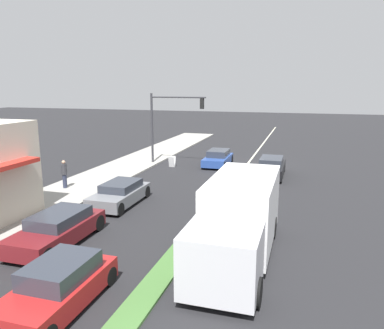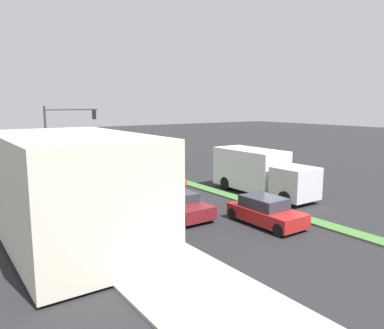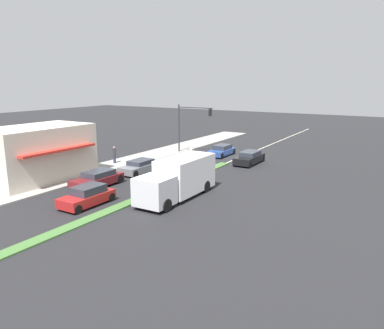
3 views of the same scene
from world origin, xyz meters
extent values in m
plane|color=#232326|center=(0.00, 18.00, 0.00)|extent=(160.00, 160.00, 0.00)
cube|color=#9E9B93|center=(9.00, 18.50, 0.06)|extent=(4.00, 73.00, 0.12)
cube|color=#477538|center=(0.00, 27.00, 0.05)|extent=(0.90, 46.00, 0.10)
cube|color=beige|center=(0.00, 0.00, 0.00)|extent=(0.16, 60.00, 0.01)
cube|color=beige|center=(10.78, 18.31, 2.39)|extent=(5.09, 8.94, 4.55)
cube|color=red|center=(7.89, 18.31, 2.92)|extent=(0.70, 7.15, 0.20)
cylinder|color=#333338|center=(7.55, 1.14, 2.92)|extent=(0.18, 0.18, 5.60)
cylinder|color=#333338|center=(5.30, 1.14, 5.42)|extent=(4.50, 0.12, 0.12)
cube|color=black|center=(3.35, 1.14, 4.97)|extent=(0.28, 0.24, 0.84)
sphere|color=red|center=(3.35, 1.01, 5.24)|extent=(0.18, 0.18, 0.18)
sphere|color=gold|center=(3.35, 1.01, 4.97)|extent=(0.18, 0.18, 0.18)
sphere|color=green|center=(3.35, 1.01, 4.70)|extent=(0.18, 0.18, 0.18)
cylinder|color=#282D42|center=(9.65, 10.11, 0.54)|extent=(0.26, 0.26, 0.84)
cylinder|color=#333338|center=(9.65, 10.11, 1.30)|extent=(0.34, 0.34, 0.67)
sphere|color=tan|center=(9.65, 10.11, 1.74)|extent=(0.22, 0.22, 0.22)
cube|color=silver|center=(5.56, 1.80, 0.43)|extent=(0.45, 0.21, 0.84)
cube|color=silver|center=(5.56, 2.12, 0.43)|extent=(0.45, 0.21, 0.84)
cube|color=silver|center=(-2.20, 19.06, 1.22)|extent=(2.28, 2.20, 1.90)
cube|color=white|center=(-2.20, 15.21, 1.57)|extent=(2.40, 5.10, 2.60)
cylinder|color=black|center=(-3.28, 19.26, 0.45)|extent=(0.28, 0.90, 0.90)
cylinder|color=black|center=(-1.12, 19.26, 0.45)|extent=(0.28, 0.90, 0.90)
cylinder|color=black|center=(-3.28, 13.96, 0.45)|extent=(0.28, 0.90, 0.90)
cylinder|color=black|center=(-1.12, 13.96, 0.45)|extent=(0.28, 0.90, 0.90)
cube|color=black|center=(-2.20, 2.78, 0.52)|extent=(1.79, 4.42, 0.68)
cube|color=#2D333D|center=(-2.20, 2.56, 1.08)|extent=(1.52, 2.43, 0.44)
cylinder|color=black|center=(-2.99, 4.58, 0.32)|extent=(0.22, 0.63, 0.63)
cylinder|color=black|center=(-1.41, 4.58, 0.32)|extent=(0.22, 0.63, 0.63)
cylinder|color=black|center=(-2.99, 0.98, 0.32)|extent=(0.22, 0.63, 0.63)
cylinder|color=black|center=(-1.41, 0.98, 0.32)|extent=(0.22, 0.63, 0.63)
cube|color=#AD1E1E|center=(2.20, 20.97, 0.49)|extent=(1.79, 3.89, 0.65)
cube|color=#2D333D|center=(2.20, 20.78, 1.09)|extent=(1.52, 2.14, 0.55)
cylinder|color=black|center=(1.41, 22.52, 0.31)|extent=(0.22, 0.61, 0.61)
cylinder|color=black|center=(2.99, 22.52, 0.31)|extent=(0.22, 0.61, 0.61)
cylinder|color=black|center=(1.41, 19.43, 0.31)|extent=(0.22, 0.61, 0.61)
cylinder|color=black|center=(2.99, 19.43, 0.31)|extent=(0.22, 0.61, 0.61)
cube|color=slate|center=(5.00, 11.81, 0.50)|extent=(1.84, 4.14, 0.62)
cube|color=#2D333D|center=(5.00, 11.61, 1.01)|extent=(1.57, 2.28, 0.41)
cylinder|color=black|center=(4.18, 13.44, 0.34)|extent=(0.22, 0.68, 0.68)
cylinder|color=black|center=(5.82, 13.44, 0.34)|extent=(0.22, 0.68, 0.68)
cylinder|color=black|center=(4.18, 10.19, 0.34)|extent=(0.22, 0.68, 0.68)
cylinder|color=black|center=(5.82, 10.19, 0.34)|extent=(0.22, 0.68, 0.68)
cube|color=#284793|center=(2.20, 0.44, 0.46)|extent=(1.78, 3.92, 0.58)
cube|color=#2D333D|center=(2.20, 0.24, 1.00)|extent=(1.51, 2.16, 0.50)
cylinder|color=black|center=(1.41, 1.98, 0.32)|extent=(0.22, 0.64, 0.64)
cylinder|color=black|center=(2.99, 1.98, 0.32)|extent=(0.22, 0.64, 0.64)
cylinder|color=black|center=(1.41, -1.11, 0.32)|extent=(0.22, 0.64, 0.64)
cylinder|color=black|center=(2.99, -1.11, 0.32)|extent=(0.22, 0.64, 0.64)
cube|color=maroon|center=(5.00, 17.20, 0.52)|extent=(1.86, 4.46, 0.65)
cube|color=#2D333D|center=(5.00, 16.97, 1.07)|extent=(1.58, 2.45, 0.45)
cylinder|color=black|center=(4.17, 18.96, 0.36)|extent=(0.22, 0.71, 0.71)
cylinder|color=black|center=(5.83, 18.96, 0.36)|extent=(0.22, 0.71, 0.71)
cylinder|color=black|center=(4.17, 15.43, 0.36)|extent=(0.22, 0.71, 0.71)
cylinder|color=black|center=(5.83, 15.43, 0.36)|extent=(0.22, 0.71, 0.71)
camera|label=1|loc=(-4.34, 29.22, 6.32)|focal=35.00mm
camera|label=2|loc=(15.37, 33.40, 5.85)|focal=35.00mm
camera|label=3|loc=(-16.74, 38.26, 8.38)|focal=35.00mm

